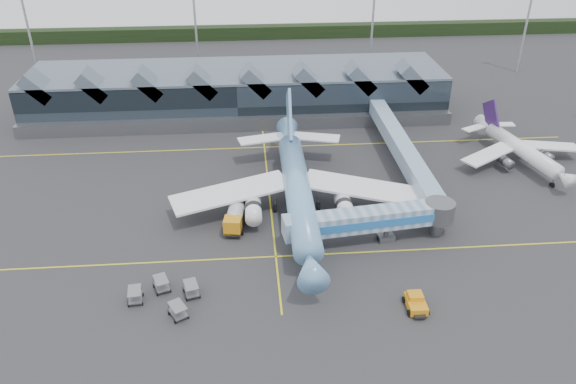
{
  "coord_description": "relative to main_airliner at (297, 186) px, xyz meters",
  "views": [
    {
      "loc": [
        -3.48,
        -71.83,
        47.22
      ],
      "look_at": [
        2.49,
        1.38,
        5.0
      ],
      "focal_mm": 35.0,
      "sensor_mm": 36.0,
      "label": 1
    }
  ],
  "objects": [
    {
      "name": "ground",
      "position": [
        -4.14,
        -4.3,
        -4.37
      ],
      "size": [
        260.0,
        260.0,
        0.0
      ],
      "primitive_type": "plane",
      "color": "#262628",
      "rests_on": "ground"
    },
    {
      "name": "light_masts",
      "position": [
        16.86,
        58.5,
        8.12
      ],
      "size": [
        132.4,
        42.56,
        22.45
      ],
      "color": "#9C9EA4",
      "rests_on": "ground"
    },
    {
      "name": "jet_bridge",
      "position": [
        11.09,
        -9.58,
        -0.61
      ],
      "size": [
        25.5,
        6.67,
        5.52
      ],
      "rotation": [
        0.0,
        0.0,
        0.12
      ],
      "color": "#668CAA",
      "rests_on": "ground"
    },
    {
      "name": "fuel_truck",
      "position": [
        -9.6,
        -2.83,
        -2.47
      ],
      "size": [
        3.94,
        10.2,
        3.39
      ],
      "rotation": [
        0.0,
        0.0,
        -0.14
      ],
      "color": "black",
      "rests_on": "ground"
    },
    {
      "name": "regional_jet",
      "position": [
        42.37,
        13.56,
        -1.47
      ],
      "size": [
        23.94,
        26.52,
        9.15
      ],
      "rotation": [
        0.0,
        0.0,
        0.21
      ],
      "color": "white",
      "rests_on": "ground"
    },
    {
      "name": "baggage_carts",
      "position": [
        -18.41,
        -20.42,
        -3.38
      ],
      "size": [
        8.99,
        8.22,
        1.77
      ],
      "rotation": [
        0.0,
        0.0,
        0.26
      ],
      "color": "gray",
      "rests_on": "ground"
    },
    {
      "name": "terminal",
      "position": [
        -9.2,
        43.05,
        0.51
      ],
      "size": [
        90.0,
        22.25,
        12.52
      ],
      "color": "black",
      "rests_on": "ground"
    },
    {
      "name": "pushback_tug",
      "position": [
        12.46,
        -24.37,
        -3.56
      ],
      "size": [
        2.65,
        4.15,
        1.82
      ],
      "rotation": [
        0.0,
        0.0,
        -0.01
      ],
      "color": "orange",
      "rests_on": "ground"
    },
    {
      "name": "main_airliner",
      "position": [
        0.0,
        0.0,
        0.0
      ],
      "size": [
        40.29,
        46.21,
        14.88
      ],
      "rotation": [
        0.0,
        0.0,
        -0.01
      ],
      "color": "#67A9D0",
      "rests_on": "ground"
    },
    {
      "name": "tree_line_far",
      "position": [
        -4.14,
        105.7,
        -2.37
      ],
      "size": [
        260.0,
        4.0,
        4.0
      ],
      "primitive_type": "cube",
      "color": "black",
      "rests_on": "ground"
    },
    {
      "name": "taxi_stripes",
      "position": [
        -4.14,
        5.7,
        -4.37
      ],
      "size": [
        120.0,
        60.0,
        0.01
      ],
      "color": "yellow",
      "rests_on": "ground"
    }
  ]
}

